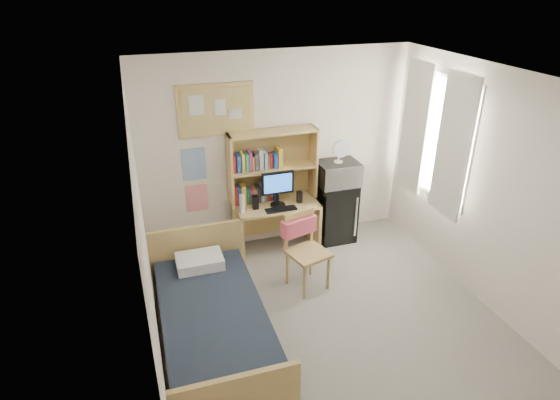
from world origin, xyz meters
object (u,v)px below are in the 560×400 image
object	(u,v)px
monitor	(278,190)
speaker_right	(299,197)
bulletin_board	(216,110)
speaker_left	(255,202)
desk	(276,226)
bed	(214,331)
desk_fan	(339,152)
microwave	(338,173)
mini_fridge	(335,211)
desk_chair	(308,253)

from	to	relation	value
monitor	speaker_right	distance (m)	0.33
bulletin_board	speaker_left	size ratio (longest dim) A/B	5.22
desk	bed	bearing A→B (deg)	-124.58
desk	desk_fan	xyz separation A→B (m)	(0.87, 0.01, 0.96)
bulletin_board	desk	xyz separation A→B (m)	(0.67, -0.28, -1.58)
speaker_right	microwave	bearing A→B (deg)	7.53
mini_fridge	speaker_right	distance (m)	0.67
desk_chair	desk_fan	distance (m)	1.48
monitor	speaker_left	size ratio (longest dim) A/B	2.50
bulletin_board	desk_fan	size ratio (longest dim) A/B	3.27
microwave	speaker_left	bearing A→B (deg)	-176.27
mini_fridge	monitor	xyz separation A→B (m)	(-0.87, -0.09, 0.49)
monitor	speaker_right	size ratio (longest dim) A/B	2.87
bed	monitor	distance (m)	2.11
speaker_right	microwave	size ratio (longest dim) A/B	0.29
microwave	monitor	bearing A→B (deg)	-175.00
mini_fridge	monitor	bearing A→B (deg)	-173.69
desk_chair	bed	distance (m)	1.48
desk	microwave	size ratio (longest dim) A/B	2.03
desk_chair	speaker_right	size ratio (longest dim) A/B	6.05
microwave	desk_chair	bearing A→B (deg)	-128.88
monitor	speaker_right	bearing A→B (deg)	0.00
desk	monitor	bearing A→B (deg)	-90.00
desk_fan	bulletin_board	bearing A→B (deg)	170.24
desk	speaker_right	xyz separation A→B (m)	(0.30, -0.06, 0.42)
desk	bed	size ratio (longest dim) A/B	0.55
monitor	speaker_right	world-z (taller)	monitor
speaker_left	microwave	xyz separation A→B (m)	(1.17, 0.07, 0.22)
bulletin_board	desk_chair	xyz separation A→B (m)	(0.77, -1.22, -1.45)
desk_fan	monitor	bearing A→B (deg)	-175.00
desk_chair	speaker_left	bearing A→B (deg)	98.68
desk	microwave	world-z (taller)	microwave
bulletin_board	mini_fridge	size ratio (longest dim) A/B	1.12
mini_fridge	microwave	world-z (taller)	microwave
bulletin_board	desk_chair	world-z (taller)	bulletin_board
bulletin_board	monitor	distance (m)	1.26
desk_fan	desk_chair	bearing A→B (deg)	-128.88
speaker_right	microwave	distance (m)	0.62
bulletin_board	bed	world-z (taller)	bulletin_board
microwave	desk	bearing A→B (deg)	-178.95
desk_chair	speaker_left	world-z (taller)	desk_chair
speaker_left	microwave	size ratio (longest dim) A/B	0.33
mini_fridge	speaker_left	size ratio (longest dim) A/B	4.68
speaker_left	speaker_right	world-z (taller)	speaker_left
bulletin_board	speaker_left	distance (m)	1.25
bed	desk_fan	bearing A→B (deg)	40.31
desk	desk_chair	xyz separation A→B (m)	(0.09, -0.94, 0.13)
desk	speaker_right	size ratio (longest dim) A/B	6.99
bulletin_board	monitor	world-z (taller)	bulletin_board
bed	microwave	size ratio (longest dim) A/B	3.70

